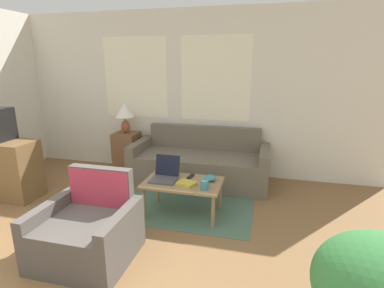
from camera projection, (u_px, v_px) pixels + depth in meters
name	position (u px, v px, depth m)	size (l,w,h in m)	color
wall_back	(179.00, 93.00, 4.88)	(6.38, 0.06, 2.60)	silver
rug	(193.00, 196.00, 4.16)	(1.67, 1.84, 0.01)	#476651
couch	(200.00, 165.00, 4.63)	(2.07, 0.84, 0.82)	#665B4C
armchair	(89.00, 232.00, 2.83)	(0.85, 0.76, 0.80)	#514C47
side_table	(127.00, 152.00, 5.06)	(0.38, 0.38, 0.67)	brown
table_lamp	(125.00, 113.00, 4.88)	(0.32, 0.32, 0.49)	brown
coffee_table	(183.00, 185.00, 3.58)	(0.93, 0.57, 0.42)	#8E704C
laptop	(165.00, 174.00, 3.64)	(0.31, 0.33, 0.27)	#47474C
cup_navy	(205.00, 185.00, 3.34)	(0.09, 0.09, 0.11)	teal
snack_bowl	(210.00, 178.00, 3.59)	(0.15, 0.15, 0.07)	teal
book_red	(187.00, 184.00, 3.47)	(0.24, 0.22, 0.04)	gold
tv_remote	(191.00, 176.00, 3.71)	(0.06, 0.15, 0.02)	black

